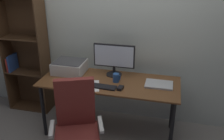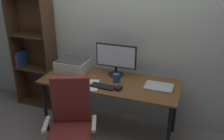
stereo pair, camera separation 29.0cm
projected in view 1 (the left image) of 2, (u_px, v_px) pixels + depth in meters
The scene contains 12 objects.
ground_plane at pixel (110, 131), 3.29m from camera, with size 12.00×12.00×0.00m, color gray.
back_wall at pixel (119, 26), 3.23m from camera, with size 6.40×0.10×2.60m, color beige.
desk at pixel (109, 87), 3.03m from camera, with size 1.69×0.67×0.74m.
monitor at pixel (114, 58), 3.08m from camera, with size 0.52×0.20×0.41m.
keyboard at pixel (104, 87), 2.84m from camera, with size 0.29×0.11×0.02m, color black.
mouse at pixel (120, 88), 2.80m from camera, with size 0.06×0.10×0.03m, color black.
coffee_mug at pixel (116, 78), 2.96m from camera, with size 0.09×0.08×0.11m.
laptop at pixel (159, 84), 2.89m from camera, with size 0.32×0.23×0.02m, color #B7BABC.
printer at pixel (70, 67), 3.22m from camera, with size 0.40×0.34×0.16m.
paper_sheet at pixel (90, 86), 2.88m from camera, with size 0.21×0.30×0.00m, color white.
office_chair at pixel (77, 133), 2.52m from camera, with size 0.58×0.59×1.01m.
bookshelf at pixel (26, 55), 3.55m from camera, with size 0.62×0.28×1.71m.
Camera 1 is at (0.68, -2.62, 2.05)m, focal length 39.46 mm.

